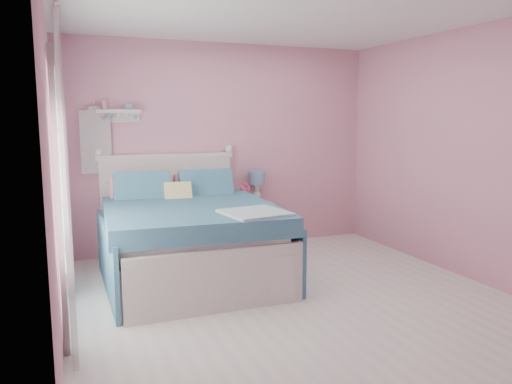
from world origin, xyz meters
TOP-DOWN VIEW (x-y plane):
  - floor at (0.00, 0.00)m, footprint 4.50×4.50m
  - room_shell at (0.00, 0.00)m, footprint 4.50×4.50m
  - bed at (-0.74, 1.18)m, footprint 1.78×2.18m
  - nightstand at (0.34, 2.02)m, footprint 0.42×0.41m
  - table_lamp at (0.42, 2.11)m, footprint 0.20×0.20m
  - vase at (0.24, 2.04)m, footprint 0.18×0.18m
  - teacup at (0.30, 1.90)m, footprint 0.11×0.11m
  - roses at (0.23, 2.04)m, footprint 0.14×0.11m
  - wall_shelf at (-1.29, 2.19)m, footprint 0.50×0.15m
  - hanging_dress at (-1.55, 2.18)m, footprint 0.34×0.03m
  - french_door at (-1.97, 0.40)m, footprint 0.04×1.32m
  - curtain_near at (-1.92, -0.34)m, footprint 0.04×0.40m
  - curtain_far at (-1.92, 1.14)m, footprint 0.04×0.40m

SIDE VIEW (x-z plane):
  - floor at x=0.00m, z-range 0.00..0.00m
  - nightstand at x=0.34m, z-range 0.00..0.60m
  - bed at x=-0.74m, z-range -0.21..1.03m
  - teacup at x=0.30m, z-range 0.60..0.67m
  - vase at x=0.24m, z-range 0.60..0.75m
  - roses at x=0.23m, z-range 0.73..0.85m
  - table_lamp at x=0.42m, z-range 0.68..1.08m
  - french_door at x=-1.97m, z-range -0.01..2.15m
  - curtain_near at x=-1.92m, z-range 0.02..2.34m
  - curtain_far at x=-1.92m, z-range 0.02..2.34m
  - hanging_dress at x=-1.55m, z-range 1.04..1.76m
  - room_shell at x=0.00m, z-range -0.67..3.83m
  - wall_shelf at x=-1.29m, z-range 1.61..1.86m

